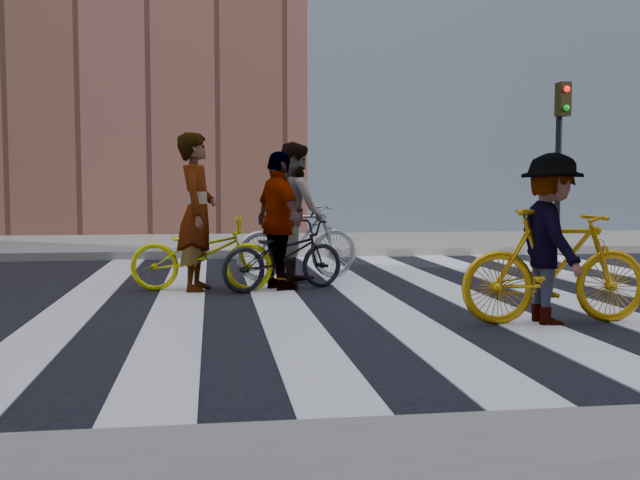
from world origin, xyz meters
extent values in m
plane|color=black|center=(0.00, 0.00, 0.00)|extent=(100.00, 100.00, 0.00)
cube|color=gray|center=(0.00, 7.50, 0.07)|extent=(100.00, 5.00, 0.15)
cube|color=silver|center=(-3.85, 0.00, 0.01)|extent=(0.55, 10.00, 0.01)
cube|color=silver|center=(-2.75, 0.00, 0.01)|extent=(0.55, 10.00, 0.01)
cube|color=silver|center=(-1.65, 0.00, 0.01)|extent=(0.55, 10.00, 0.01)
cube|color=silver|center=(-0.55, 0.00, 0.01)|extent=(0.55, 10.00, 0.01)
cube|color=silver|center=(0.55, 0.00, 0.01)|extent=(0.55, 10.00, 0.01)
cube|color=silver|center=(1.65, 0.00, 0.01)|extent=(0.55, 10.00, 0.01)
cube|color=silver|center=(2.75, 0.00, 0.01)|extent=(0.55, 10.00, 0.01)
cylinder|color=black|center=(4.40, 5.40, 1.60)|extent=(0.12, 0.12, 3.20)
cube|color=black|center=(4.40, 5.25, 3.00)|extent=(0.22, 0.28, 0.65)
sphere|color=red|center=(4.40, 5.10, 3.18)|extent=(0.12, 0.12, 0.12)
sphere|color=#0CCC26|center=(4.40, 5.10, 2.82)|extent=(0.12, 0.12, 0.12)
imported|color=yellow|center=(-2.51, 0.81, 0.47)|extent=(1.85, 0.88, 0.93)
imported|color=#B3B8BD|center=(-1.19, 1.81, 0.54)|extent=(1.88, 0.99, 1.09)
imported|color=#D8990C|center=(0.82, -1.96, 0.55)|extent=(1.83, 0.58, 1.09)
imported|color=black|center=(-1.50, 0.73, 0.44)|extent=(1.77, 1.18, 0.88)
imported|color=slate|center=(-2.56, 0.81, 0.98)|extent=(0.57, 0.78, 1.97)
imported|color=slate|center=(-1.24, 1.81, 0.96)|extent=(0.95, 1.10, 1.92)
imported|color=slate|center=(0.77, -1.96, 0.81)|extent=(0.64, 1.06, 1.61)
imported|color=slate|center=(-1.55, 0.73, 0.87)|extent=(0.78, 1.11, 1.74)
camera|label=1|loc=(-2.38, -8.59, 1.29)|focal=42.00mm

